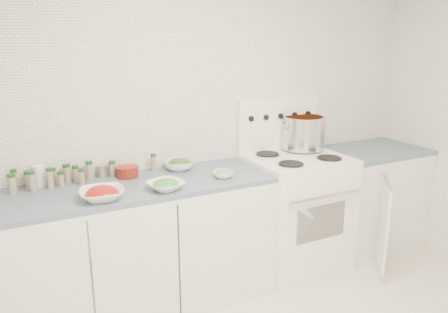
{
  "coord_description": "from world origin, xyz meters",
  "views": [
    {
      "loc": [
        -1.55,
        -1.52,
        1.83
      ],
      "look_at": [
        -0.19,
        1.14,
        1.03
      ],
      "focal_mm": 35.0,
      "sensor_mm": 36.0,
      "label": 1
    }
  ],
  "objects_px": {
    "stove": "(295,208)",
    "bowl_tomato": "(102,193)",
    "bowl_snowpea": "(166,185)",
    "stock_pot": "(303,131)"
  },
  "relations": [
    {
      "from": "bowl_tomato",
      "to": "bowl_snowpea",
      "type": "relative_size",
      "value": 1.05
    },
    {
      "from": "stove",
      "to": "bowl_tomato",
      "type": "relative_size",
      "value": 4.67
    },
    {
      "from": "bowl_snowpea",
      "to": "stove",
      "type": "bearing_deg",
      "value": 9.15
    },
    {
      "from": "bowl_tomato",
      "to": "bowl_snowpea",
      "type": "distance_m",
      "value": 0.4
    },
    {
      "from": "stove",
      "to": "bowl_tomato",
      "type": "height_order",
      "value": "stove"
    },
    {
      "from": "stock_pot",
      "to": "bowl_tomato",
      "type": "bearing_deg",
      "value": -169.08
    },
    {
      "from": "bowl_snowpea",
      "to": "bowl_tomato",
      "type": "bearing_deg",
      "value": 178.16
    },
    {
      "from": "stock_pot",
      "to": "bowl_snowpea",
      "type": "height_order",
      "value": "stock_pot"
    },
    {
      "from": "stock_pot",
      "to": "bowl_snowpea",
      "type": "relative_size",
      "value": 1.34
    },
    {
      "from": "bowl_snowpea",
      "to": "stock_pot",
      "type": "bearing_deg",
      "value": 14.59
    }
  ]
}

